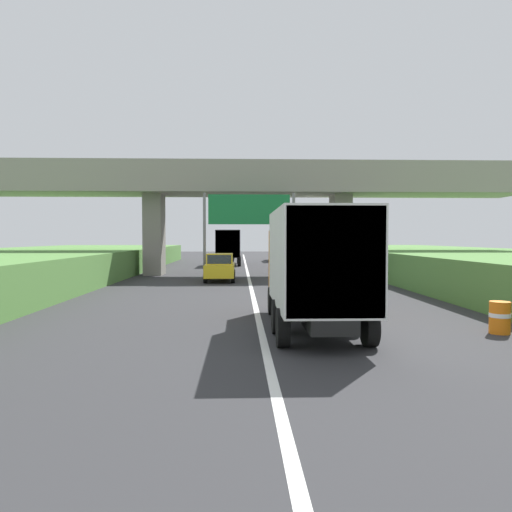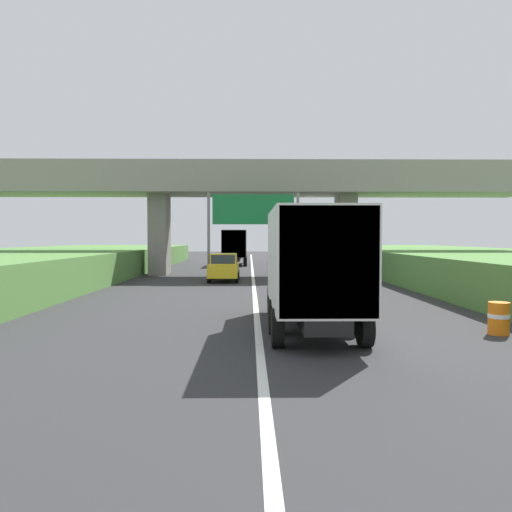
% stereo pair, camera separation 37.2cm
% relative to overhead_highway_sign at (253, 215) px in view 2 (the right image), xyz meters
% --- Properties ---
extents(lane_centre_stripe, '(0.20, 101.64, 0.01)m').
position_rel_overhead_highway_sign_xyz_m(lane_centre_stripe, '(0.00, -3.14, -4.12)').
color(lane_centre_stripe, white).
rests_on(lane_centre_stripe, ground).
extents(overpass_bridge, '(40.00, 4.80, 8.05)m').
position_rel_overhead_highway_sign_xyz_m(overpass_bridge, '(0.00, 4.57, 1.99)').
color(overpass_bridge, gray).
rests_on(overpass_bridge, ground).
extents(overhead_highway_sign, '(5.88, 0.18, 5.55)m').
position_rel_overhead_highway_sign_xyz_m(overhead_highway_sign, '(0.00, 0.00, 0.00)').
color(overhead_highway_sign, slate).
rests_on(overhead_highway_sign, ground).
extents(truck_white, '(2.44, 7.30, 3.44)m').
position_rel_overhead_highway_sign_xyz_m(truck_white, '(4.79, 26.47, -2.19)').
color(truck_white, black).
rests_on(truck_white, ground).
extents(truck_orange, '(2.44, 7.30, 3.44)m').
position_rel_overhead_highway_sign_xyz_m(truck_orange, '(1.51, -16.88, -2.19)').
color(truck_orange, black).
rests_on(truck_orange, ground).
extents(truck_black, '(2.44, 7.30, 3.44)m').
position_rel_overhead_highway_sign_xyz_m(truck_black, '(-1.71, 17.14, -2.19)').
color(truck_black, black).
rests_on(truck_black, ground).
extents(truck_red, '(2.44, 7.30, 3.44)m').
position_rel_overhead_highway_sign_xyz_m(truck_red, '(4.98, 9.85, -2.19)').
color(truck_red, black).
rests_on(truck_red, ground).
extents(car_yellow, '(1.86, 4.10, 1.72)m').
position_rel_overhead_highway_sign_xyz_m(car_yellow, '(-1.83, -0.98, -3.26)').
color(car_yellow, gold).
rests_on(car_yellow, ground).
extents(construction_barrel_2, '(0.57, 0.57, 0.90)m').
position_rel_overhead_highway_sign_xyz_m(construction_barrel_2, '(6.65, -17.68, -3.66)').
color(construction_barrel_2, orange).
rests_on(construction_barrel_2, ground).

